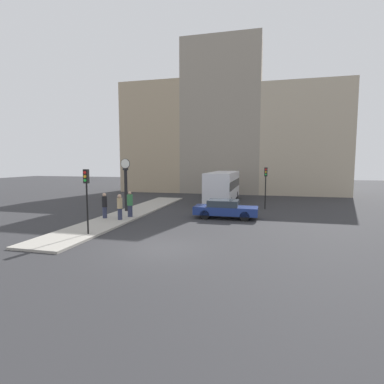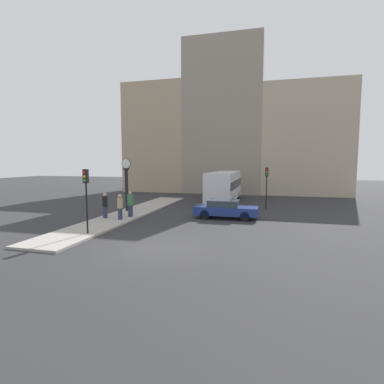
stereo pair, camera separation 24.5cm
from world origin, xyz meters
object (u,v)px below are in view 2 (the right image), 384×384
object	(u,v)px
sedan_car	(225,209)
pedestrian_black_jacket	(105,205)
bus_distant	(224,185)
pedestrian_green_hoodie	(130,204)
pedestrian_tan_coat	(120,207)
street_clock	(127,184)
traffic_light_far	(267,179)
traffic_light_near	(86,188)

from	to	relation	value
sedan_car	pedestrian_black_jacket	distance (m)	8.53
bus_distant	pedestrian_green_hoodie	world-z (taller)	bus_distant
pedestrian_tan_coat	street_clock	bearing A→B (deg)	109.91
street_clock	pedestrian_green_hoodie	bearing A→B (deg)	-57.99
traffic_light_far	pedestrian_black_jacket	distance (m)	13.36
traffic_light_far	pedestrian_green_hoodie	size ratio (longest dim) A/B	1.95
traffic_light_far	street_clock	xyz separation A→B (m)	(-10.82, -4.41, -0.29)
pedestrian_green_hoodie	street_clock	bearing A→B (deg)	122.01
traffic_light_near	pedestrian_green_hoodie	distance (m)	5.50
traffic_light_far	pedestrian_tan_coat	bearing A→B (deg)	-140.44
sedan_car	pedestrian_green_hoodie	xyz separation A→B (m)	(-6.61, -1.72, 0.34)
traffic_light_far	pedestrian_green_hoodie	xyz separation A→B (m)	(-9.36, -6.74, -1.53)
traffic_light_far	traffic_light_near	bearing A→B (deg)	-127.88
street_clock	pedestrian_tan_coat	xyz separation A→B (m)	(1.26, -3.48, -1.27)
bus_distant	traffic_light_far	world-z (taller)	traffic_light_far
street_clock	pedestrian_tan_coat	size ratio (longest dim) A/B	2.39
bus_distant	pedestrian_tan_coat	bearing A→B (deg)	-115.96
sedan_car	traffic_light_far	bearing A→B (deg)	61.30
traffic_light_near	pedestrian_green_hoodie	bearing A→B (deg)	90.24
traffic_light_near	traffic_light_far	distance (m)	15.20
traffic_light_near	traffic_light_far	xyz separation A→B (m)	(9.34, 12.00, -0.09)
pedestrian_tan_coat	pedestrian_black_jacket	world-z (taller)	pedestrian_black_jacket
sedan_car	pedestrian_tan_coat	world-z (taller)	pedestrian_tan_coat
street_clock	pedestrian_green_hoodie	world-z (taller)	street_clock
street_clock	pedestrian_green_hoodie	distance (m)	3.02
sedan_car	traffic_light_far	size ratio (longest dim) A/B	1.26
sedan_car	pedestrian_black_jacket	world-z (taller)	pedestrian_black_jacket
traffic_light_far	sedan_car	bearing A→B (deg)	-118.70
sedan_car	pedestrian_black_jacket	bearing A→B (deg)	-162.30
traffic_light_near	street_clock	world-z (taller)	street_clock
bus_distant	pedestrian_black_jacket	xyz separation A→B (m)	(-6.76, -10.90, -0.71)
traffic_light_near	pedestrian_black_jacket	xyz separation A→B (m)	(-1.53, 4.38, -1.64)
bus_distant	traffic_light_far	size ratio (longest dim) A/B	2.52
sedan_car	pedestrian_tan_coat	xyz separation A→B (m)	(-6.80, -2.87, 0.32)
traffic_light_near	bus_distant	bearing A→B (deg)	71.13
pedestrian_black_jacket	sedan_car	bearing A→B (deg)	17.70
sedan_car	bus_distant	xyz separation A→B (m)	(-1.36, 8.31, 1.04)
traffic_light_near	pedestrian_green_hoodie	world-z (taller)	traffic_light_near
traffic_light_near	pedestrian_tan_coat	distance (m)	4.43
street_clock	pedestrian_black_jacket	world-z (taller)	street_clock
pedestrian_tan_coat	pedestrian_green_hoodie	bearing A→B (deg)	80.27
sedan_car	street_clock	size ratio (longest dim) A/B	1.08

